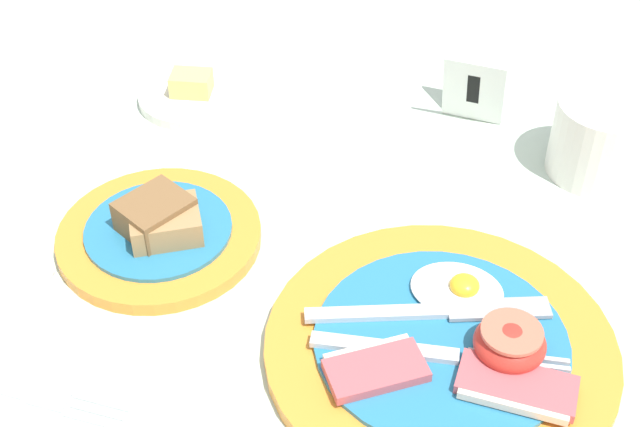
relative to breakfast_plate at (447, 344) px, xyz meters
The scene contains 7 objects.
ground_plane 0.11m from the breakfast_plate, behind, with size 3.00×3.00×0.00m, color #B7CCB7.
breakfast_plate is the anchor object (origin of this frame).
bread_plate 0.26m from the breakfast_plate, 169.38° to the left, with size 0.17×0.17×0.04m.
sugar_cup 0.27m from the breakfast_plate, 71.11° to the left, with size 0.09×0.09×0.07m.
butter_dish 0.40m from the breakfast_plate, 141.09° to the left, with size 0.11×0.11×0.03m.
number_card 0.31m from the breakfast_plate, 96.45° to the left, with size 0.06×0.05×0.07m.
fork_on_cloth 0.32m from the breakfast_plate, 156.71° to the right, with size 0.19×0.02×0.01m.
Camera 1 is at (0.15, -0.44, 0.51)m, focal length 50.00 mm.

